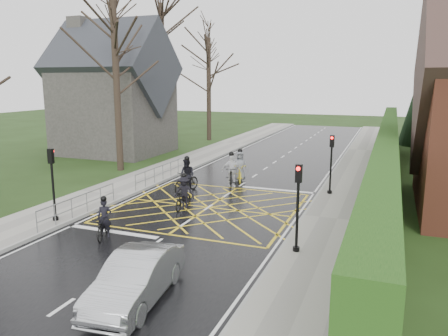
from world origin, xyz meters
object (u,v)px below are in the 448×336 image
Objects in this scene: cyclist_mid at (184,196)px; cyclist_lead at (240,170)px; car at (136,278)px; cyclist_front at (231,174)px; cyclist_back at (187,178)px; cyclist_rear at (104,224)px.

cyclist_lead reaches higher than cyclist_mid.
car is (2.71, -8.43, 0.05)m from cyclist_mid.
cyclist_lead is at bearing 69.07° from cyclist_front.
cyclist_front reaches higher than car.
cyclist_back is 0.51× the size of car.
car is (2.08, -13.18, -0.08)m from cyclist_front.
cyclist_mid reaches higher than car.
cyclist_rear is 0.99× the size of cyclist_mid.
cyclist_lead is at bearing 91.10° from car.
cyclist_mid is at bearing -119.17° from cyclist_front.
cyclist_rear reaches higher than car.
cyclist_front is (0.63, 4.75, 0.13)m from cyclist_mid.
cyclist_lead is at bearing 58.06° from cyclist_rear.
cyclist_front is at bearing -112.76° from cyclist_lead.
cyclist_front is at bearing 78.04° from cyclist_mid.
cyclist_mid is 0.44× the size of car.
cyclist_lead is 0.53× the size of car.
cyclist_back is 0.95× the size of cyclist_lead.
cyclist_back is 11.95m from car.
cyclist_back reaches higher than car.
cyclist_back is 1.15× the size of cyclist_mid.
cyclist_back is at bearing -141.66° from cyclist_lead.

